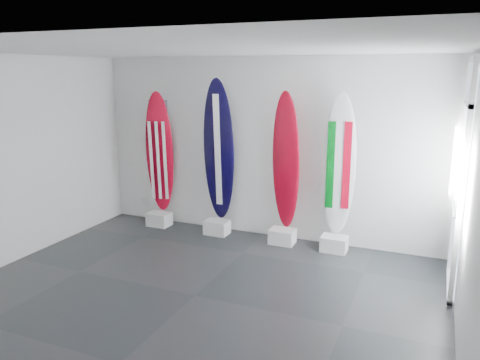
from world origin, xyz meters
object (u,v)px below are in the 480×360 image
at_px(surfboard_swiss, 286,161).
at_px(surfboard_italy, 339,166).
at_px(surfboard_usa, 160,153).
at_px(surfboard_navy, 219,151).

height_order(surfboard_swiss, surfboard_italy, surfboard_swiss).
distance_m(surfboard_usa, surfboard_italy, 3.21).
xyz_separation_m(surfboard_swiss, surfboard_italy, (0.85, 0.00, -0.00)).
bearing_deg(surfboard_italy, surfboard_usa, 169.95).
relative_size(surfboard_navy, surfboard_italy, 1.09).
xyz_separation_m(surfboard_usa, surfboard_navy, (1.17, 0.00, 0.12)).
bearing_deg(surfboard_swiss, surfboard_usa, -165.05).
distance_m(surfboard_navy, surfboard_swiss, 1.19).
relative_size(surfboard_usa, surfboard_italy, 0.98).
height_order(surfboard_navy, surfboard_italy, surfboard_navy).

